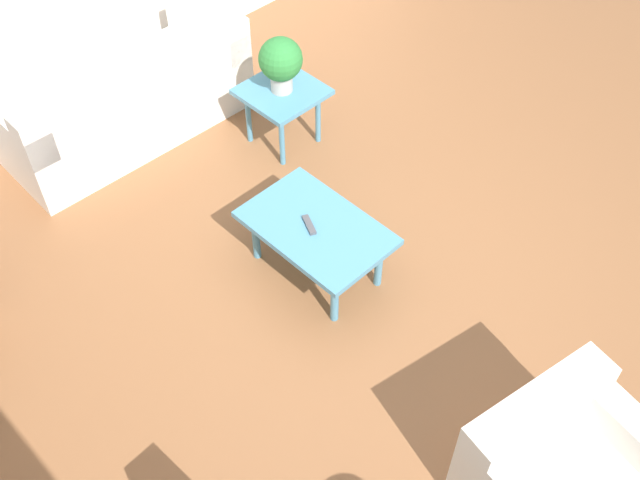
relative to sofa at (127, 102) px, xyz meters
The scene contains 7 objects.
ground_plane 2.39m from the sofa, behind, with size 14.00×14.00×0.00m, color #8E5B38.
sofa is the anchor object (origin of this frame).
armchair 3.94m from the sofa, behind, with size 0.93×0.98×0.69m.
coffee_table 1.98m from the sofa, behind, with size 0.91×0.59×0.42m.
side_table_plant 1.18m from the sofa, 139.16° to the right, with size 0.54×0.54×0.48m.
potted_plant 1.25m from the sofa, 139.16° to the right, with size 0.31×0.31×0.42m.
remote_control 1.95m from the sofa, behind, with size 0.16×0.10×0.02m.
Camera 1 is at (-1.86, 2.48, 3.78)m, focal length 42.00 mm.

